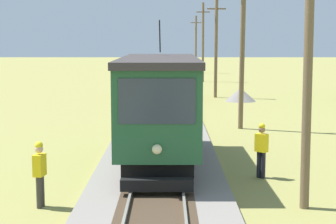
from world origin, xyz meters
name	(u,v)px	position (x,y,z in m)	size (l,w,h in m)	color
red_tram	(159,105)	(0.00, 18.14, 2.19)	(2.60, 8.54, 4.79)	#235633
freight_car	(164,78)	(0.00, 39.86, 1.56)	(2.40, 5.20, 2.31)	brown
utility_pole_near_tram	(308,64)	(3.91, 13.55, 3.81)	(1.40, 0.45, 7.43)	brown
utility_pole_mid	(242,44)	(3.91, 26.05, 4.18)	(1.40, 0.66, 8.16)	brown
utility_pole_far	(216,46)	(3.91, 40.59, 3.88)	(1.40, 0.49, 7.56)	brown
utility_pole_distant	(203,41)	(3.91, 56.05, 4.16)	(1.40, 0.64, 8.13)	brown
utility_pole_horizon	(196,44)	(3.91, 70.33, 3.78)	(1.40, 0.49, 7.37)	brown
gravel_pile	(240,95)	(5.50, 38.23, 0.47)	(2.20, 2.20, 0.94)	gray
track_worker	(39,171)	(-3.09, 13.51, 0.98)	(0.31, 0.42, 1.78)	#38332D
second_worker	(261,148)	(3.30, 16.60, 0.98)	(0.44, 0.44, 1.78)	black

